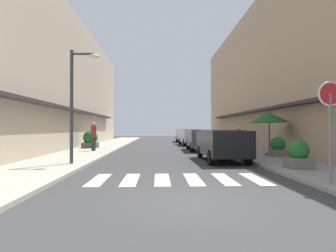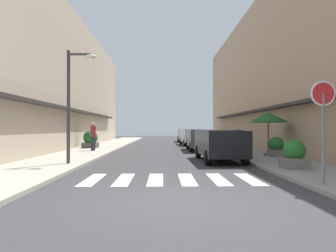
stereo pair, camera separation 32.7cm
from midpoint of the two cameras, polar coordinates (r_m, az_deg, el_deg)
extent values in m
plane|color=#38383A|center=(21.04, 0.09, -4.71)|extent=(81.57, 81.57, 0.00)
cube|color=#ADA899|center=(21.53, -13.45, -4.44)|extent=(3.15, 51.91, 0.12)
cube|color=gray|center=(21.73, 13.51, -4.40)|extent=(3.15, 51.91, 0.12)
cube|color=#C6B299|center=(23.75, -22.72, 7.96)|extent=(5.00, 35.37, 10.05)
cube|color=#332D2D|center=(22.66, -16.25, 2.70)|extent=(0.50, 24.76, 0.16)
cube|color=tan|center=(24.16, 22.46, 9.06)|extent=(5.00, 35.37, 11.08)
cube|color=#332D2D|center=(22.90, 16.16, 2.67)|extent=(0.50, 24.76, 0.16)
cube|color=silver|center=(9.20, -13.48, -10.12)|extent=(0.45, 2.20, 0.01)
cube|color=silver|center=(9.04, -7.49, -10.30)|extent=(0.45, 2.20, 0.01)
cube|color=silver|center=(8.99, -1.36, -10.36)|extent=(0.45, 2.20, 0.01)
cube|color=silver|center=(9.04, 4.77, -10.31)|extent=(0.45, 2.20, 0.01)
cube|color=silver|center=(9.18, 10.77, -10.15)|extent=(0.45, 2.20, 0.01)
cube|color=silver|center=(9.42, 16.53, -9.89)|extent=(0.45, 2.20, 0.01)
cube|color=black|center=(14.05, 10.58, -3.18)|extent=(1.82, 4.42, 1.13)
cube|color=black|center=(13.83, 10.76, -1.96)|extent=(1.51, 2.48, 0.56)
cylinder|color=black|center=(15.37, 6.49, -5.07)|extent=(0.23, 0.64, 0.64)
cylinder|color=black|center=(15.68, 12.27, -4.97)|extent=(0.23, 0.64, 0.64)
cylinder|color=black|center=(12.52, 8.47, -6.11)|extent=(0.23, 0.64, 0.64)
cylinder|color=black|center=(12.90, 15.47, -5.93)|extent=(0.23, 0.64, 0.64)
cube|color=#4C5156|center=(20.61, 6.83, -2.33)|extent=(1.80, 4.35, 1.13)
cube|color=black|center=(20.39, 6.92, -1.49)|extent=(1.50, 2.44, 0.56)
cylinder|color=black|center=(21.97, 4.30, -3.69)|extent=(0.23, 0.64, 0.64)
cylinder|color=black|center=(22.16, 8.41, -3.66)|extent=(0.23, 0.64, 0.64)
cylinder|color=black|center=(19.13, 5.01, -4.17)|extent=(0.23, 0.64, 0.64)
cylinder|color=black|center=(19.34, 9.71, -4.12)|extent=(0.23, 0.64, 0.64)
cube|color=silver|center=(27.08, 4.93, -1.89)|extent=(1.96, 4.54, 1.13)
cube|color=black|center=(26.85, 4.98, -1.25)|extent=(1.59, 2.57, 0.56)
cylinder|color=black|center=(28.45, 2.89, -2.96)|extent=(0.25, 0.65, 0.64)
cylinder|color=black|center=(28.68, 6.05, -2.94)|extent=(0.25, 0.65, 0.64)
cylinder|color=black|center=(25.53, 3.67, -3.24)|extent=(0.25, 0.65, 0.64)
cylinder|color=black|center=(25.78, 7.18, -3.21)|extent=(0.25, 0.65, 0.64)
cube|color=silver|center=(33.69, 3.74, -1.62)|extent=(1.81, 4.26, 1.13)
cube|color=black|center=(33.47, 3.77, -1.10)|extent=(1.50, 2.39, 0.56)
cylinder|color=black|center=(35.05, 2.29, -2.50)|extent=(0.23, 0.64, 0.64)
cylinder|color=black|center=(35.16, 4.88, -2.49)|extent=(0.23, 0.64, 0.64)
cylinder|color=black|center=(32.26, 2.51, -2.67)|extent=(0.23, 0.64, 0.64)
cylinder|color=black|center=(32.38, 5.32, -2.66)|extent=(0.23, 0.64, 0.64)
cylinder|color=slate|center=(8.53, 28.95, -2.22)|extent=(0.07, 0.07, 2.32)
cylinder|color=red|center=(8.58, 28.91, 5.56)|extent=(0.64, 0.03, 0.64)
torus|color=white|center=(8.58, 28.91, 5.56)|extent=(0.65, 0.05, 0.65)
cylinder|color=#38383D|center=(12.66, -18.12, 3.57)|extent=(0.14, 0.14, 4.64)
cylinder|color=#38383D|center=(12.87, -16.13, 13.27)|extent=(0.90, 0.10, 0.10)
ellipsoid|color=beige|center=(12.74, -14.12, 12.95)|extent=(0.44, 0.28, 0.20)
cylinder|color=#262626|center=(16.84, 19.45, -5.22)|extent=(0.48, 0.48, 0.06)
cylinder|color=#4C3823|center=(16.78, 19.44, -1.85)|extent=(0.06, 0.06, 2.04)
cone|color=#19511E|center=(16.79, 19.43, 1.63)|extent=(2.12, 2.12, 0.55)
cube|color=slate|center=(11.51, 24.10, -6.60)|extent=(0.83, 0.83, 0.39)
sphere|color=#236628|center=(11.47, 24.09, -4.33)|extent=(0.75, 0.75, 0.75)
cube|color=slate|center=(15.95, 20.87, -4.93)|extent=(0.72, 0.72, 0.37)
sphere|color=#236628|center=(15.92, 20.86, -3.31)|extent=(0.76, 0.76, 0.76)
cube|color=#4C4C4C|center=(22.45, -14.45, -3.63)|extent=(1.08, 1.08, 0.39)
sphere|color=#195623|center=(22.42, -14.44, -2.20)|extent=(1.05, 1.05, 1.05)
cylinder|color=#282B33|center=(19.49, -13.91, -3.37)|extent=(0.26, 0.26, 0.89)
cylinder|color=maroon|center=(19.46, -13.91, -1.03)|extent=(0.34, 0.34, 0.70)
sphere|color=tan|center=(19.47, -13.90, 0.36)|extent=(0.24, 0.24, 0.24)
cylinder|color=#282B33|center=(20.50, 13.97, -3.42)|extent=(0.26, 0.26, 0.75)
cylinder|color=#333338|center=(20.47, 13.96, -1.55)|extent=(0.34, 0.34, 0.59)
sphere|color=tan|center=(20.47, 13.96, -0.44)|extent=(0.20, 0.20, 0.20)
camera|label=1|loc=(0.16, -89.58, 0.00)|focal=31.32mm
camera|label=2|loc=(0.16, 90.42, 0.00)|focal=31.32mm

